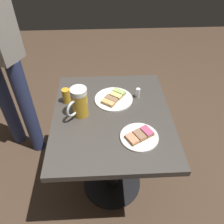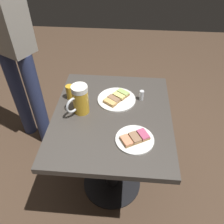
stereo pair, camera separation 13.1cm
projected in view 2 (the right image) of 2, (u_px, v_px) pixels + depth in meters
ground_plane at (112, 182)px, 1.82m from camera, size 6.00×6.00×0.00m
cafe_table at (112, 133)px, 1.44m from camera, size 0.80×0.68×0.73m
plate_near at (135, 139)px, 1.18m from camera, size 0.20×0.20×0.03m
plate_far at (117, 99)px, 1.42m from camera, size 0.23×0.23×0.03m
beer_mug at (80, 100)px, 1.29m from camera, size 0.13×0.12×0.18m
beer_glass_small at (70, 92)px, 1.41m from camera, size 0.05×0.05×0.09m
salt_shaker at (141, 95)px, 1.41m from camera, size 0.03×0.03×0.06m
patron_standing at (9, 38)px, 1.55m from camera, size 0.31×0.37×1.66m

